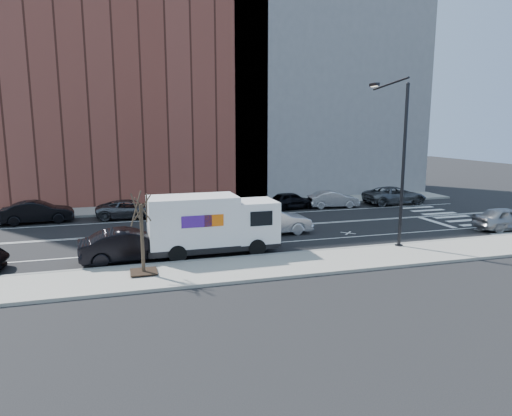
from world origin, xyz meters
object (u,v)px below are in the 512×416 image
fedex_van (212,224)px  near_parked_front (507,219)px  far_parked_b (38,212)px  driving_sedan (272,221)px

fedex_van → near_parked_front: bearing=-0.2°
far_parked_b → driving_sedan: (14.81, -7.84, 0.05)m
fedex_van → near_parked_front: size_ratio=1.56×
fedex_van → far_parked_b: 15.32m
fedex_van → driving_sedan: fedex_van is taller
fedex_van → far_parked_b: fedex_van is taller
driving_sedan → far_parked_b: bearing=60.9°
fedex_van → far_parked_b: (-10.31, 11.29, -0.88)m
fedex_van → near_parked_front: fedex_van is taller
near_parked_front → driving_sedan: bearing=81.5°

